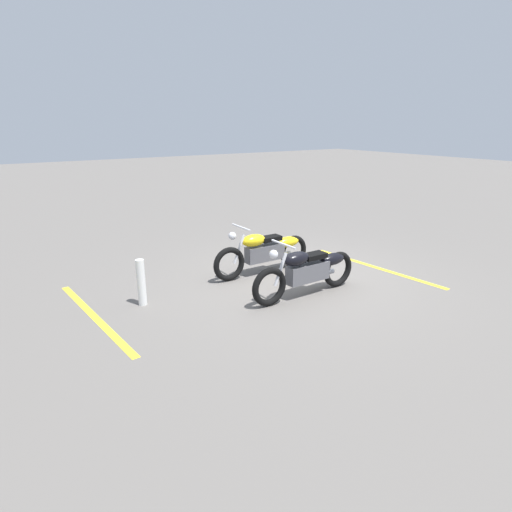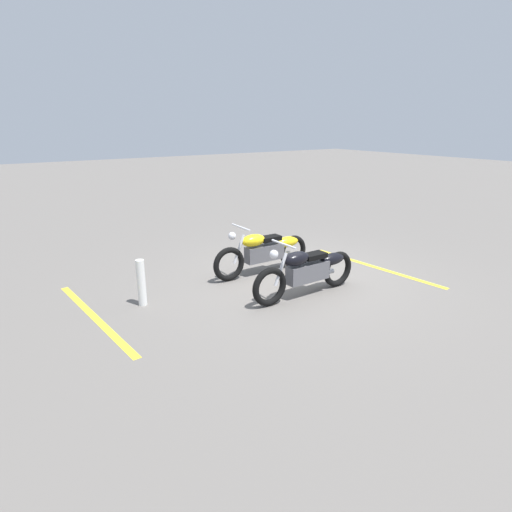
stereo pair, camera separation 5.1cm
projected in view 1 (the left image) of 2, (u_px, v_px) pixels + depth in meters
name	position (u px, v px, depth m)	size (l,w,h in m)	color
ground_plane	(302.00, 278.00, 8.44)	(60.00, 60.00, 0.00)	#66605B
motorcycle_bright_foreground	(265.00, 251.00, 8.63)	(2.23, 0.62, 1.04)	black
motorcycle_dark_foreground	(308.00, 270.00, 7.51)	(2.23, 0.62, 1.04)	black
bollard_post	(141.00, 282.00, 7.12)	(0.14, 0.14, 0.79)	white
parking_stripe_near	(376.00, 267.00, 9.07)	(3.20, 0.12, 0.01)	yellow
parking_stripe_mid	(94.00, 317.00, 6.78)	(3.20, 0.12, 0.01)	yellow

